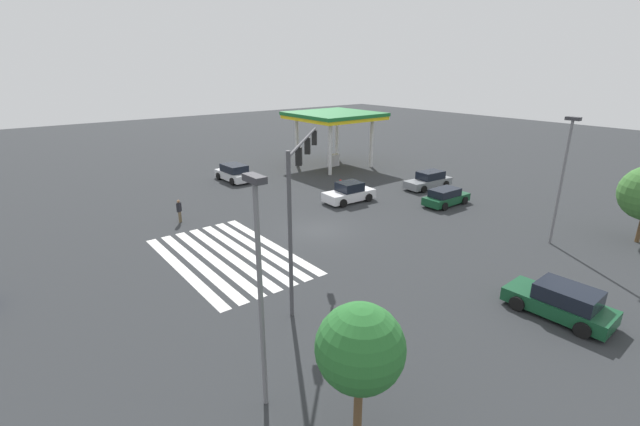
{
  "coord_description": "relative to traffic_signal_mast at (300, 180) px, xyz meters",
  "views": [
    {
      "loc": [
        21.41,
        -16.84,
        10.62
      ],
      "look_at": [
        0.0,
        0.0,
        1.23
      ],
      "focal_mm": 24.0,
      "sensor_mm": 36.0,
      "label": 1
    }
  ],
  "objects": [
    {
      "name": "fire_hydrant",
      "position": [
        -12.6,
        13.47,
        -5.14
      ],
      "size": [
        0.22,
        0.22,
        0.86
      ],
      "color": "red",
      "rests_on": "ground_plane"
    },
    {
      "name": "car_1",
      "position": [
        9.42,
        7.4,
        -4.84
      ],
      "size": [
        4.49,
        2.29,
        1.51
      ],
      "rotation": [
        0.0,
        0.0,
        3.18
      ],
      "color": "#144728",
      "rests_on": "ground_plane"
    },
    {
      "name": "traffic_signal_mast",
      "position": [
        0.0,
        0.0,
        0.0
      ],
      "size": [
        5.99,
        5.99,
        7.46
      ],
      "rotation": [
        0.0,
        0.0,
        2.36
      ],
      "color": "#47474C",
      "rests_on": "ground_plane"
    },
    {
      "name": "car_3",
      "position": [
        -21.19,
        7.21,
        -4.79
      ],
      "size": [
        4.48,
        2.33,
        1.61
      ],
      "rotation": [
        0.0,
        0.0,
        3.18
      ],
      "color": "silver",
      "rests_on": "ground_plane"
    },
    {
      "name": "street_light_pole_a",
      "position": [
        5.78,
        -5.66,
        -0.88
      ],
      "size": [
        0.8,
        0.36,
        7.79
      ],
      "color": "slate",
      "rests_on": "ground_plane"
    },
    {
      "name": "ground_plane",
      "position": [
        -5.54,
        5.54,
        -5.56
      ],
      "size": [
        146.89,
        146.89,
        0.0
      ],
      "primitive_type": "plane",
      "color": "#2B2D30"
    },
    {
      "name": "car_2",
      "position": [
        -7.81,
        20.01,
        -4.86
      ],
      "size": [
        2.17,
        4.84,
        1.53
      ],
      "rotation": [
        0.0,
        0.0,
        -1.63
      ],
      "color": "gray",
      "rests_on": "ground_plane"
    },
    {
      "name": "crosswalk_markings",
      "position": [
        -5.54,
        -1.29,
        -5.56
      ],
      "size": [
        10.72,
        6.3,
        0.01
      ],
      "rotation": [
        0.0,
        0.0,
        1.57
      ],
      "color": "silver",
      "rests_on": "ground_plane"
    },
    {
      "name": "pedestrian",
      "position": [
        -12.96,
        -1.37,
        -4.63
      ],
      "size": [
        0.41,
        0.41,
        1.68
      ],
      "rotation": [
        0.0,
        0.0,
        0.75
      ],
      "color": "brown",
      "rests_on": "ground_plane"
    },
    {
      "name": "gas_station_canopy",
      "position": [
        -20.2,
        19.01,
        -0.26
      ],
      "size": [
        8.53,
        8.53,
        5.89
      ],
      "color": "yellow",
      "rests_on": "ground_plane"
    },
    {
      "name": "car_4",
      "position": [
        -3.71,
        16.96,
        -4.9
      ],
      "size": [
        1.96,
        4.18,
        1.37
      ],
      "rotation": [
        0.0,
        0.0,
        1.55
      ],
      "color": "#144728",
      "rests_on": "ground_plane"
    },
    {
      "name": "tree_corner_a",
      "position": [
        8.57,
        -4.12,
        -2.5
      ],
      "size": [
        2.61,
        2.61,
        4.38
      ],
      "color": "brown",
      "rests_on": "ground_plane"
    },
    {
      "name": "street_light_pole_b",
      "position": [
        5.25,
        15.58,
        -0.84
      ],
      "size": [
        0.8,
        0.36,
        7.85
      ],
      "color": "slate",
      "rests_on": "ground_plane"
    },
    {
      "name": "car_5",
      "position": [
        -9.2,
        11.47,
        -4.83
      ],
      "size": [
        2.29,
        4.39,
        1.63
      ],
      "rotation": [
        0.0,
        0.0,
        -1.63
      ],
      "color": "silver",
      "rests_on": "ground_plane"
    }
  ]
}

